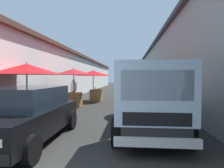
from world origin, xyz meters
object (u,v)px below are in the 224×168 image
at_px(hatchback_car, 26,114).
at_px(vendor_by_crates, 73,89).
at_px(delivery_truck, 149,102).
at_px(fruit_stall_far_right, 27,75).
at_px(fruit_stall_mid_lane, 94,77).
at_px(fruit_stall_near_left, 147,80).
at_px(fruit_stall_near_right, 74,77).
at_px(fruit_stall_far_left, 148,77).

bearing_deg(hatchback_car, vendor_by_crates, 7.73).
bearing_deg(vendor_by_crates, delivery_truck, -149.51).
relative_size(fruit_stall_far_right, fruit_stall_mid_lane, 1.01).
bearing_deg(fruit_stall_mid_lane, fruit_stall_far_right, 169.13).
bearing_deg(fruit_stall_near_left, fruit_stall_far_right, 112.36).
xyz_separation_m(fruit_stall_near_left, fruit_stall_near_right, (2.08, 4.08, 0.11)).
relative_size(hatchback_car, delivery_truck, 0.80).
bearing_deg(vendor_by_crates, fruit_stall_mid_lane, -58.25).
relative_size(fruit_stall_near_left, hatchback_car, 0.60).
distance_m(fruit_stall_near_right, vendor_by_crates, 2.16).
xyz_separation_m(fruit_stall_far_left, fruit_stall_near_right, (-0.83, 4.37, -0.02)).
bearing_deg(delivery_truck, fruit_stall_far_right, 70.39).
distance_m(fruit_stall_far_right, vendor_by_crates, 6.00).
relative_size(fruit_stall_far_right, delivery_truck, 0.53).
height_order(fruit_stall_near_left, hatchback_car, fruit_stall_near_left).
bearing_deg(fruit_stall_far_left, fruit_stall_near_right, 100.74).
distance_m(fruit_stall_far_left, hatchback_car, 8.00).
height_order(fruit_stall_near_left, fruit_stall_mid_lane, fruit_stall_mid_lane).
bearing_deg(hatchback_car, fruit_stall_mid_lane, -1.17).
distance_m(fruit_stall_near_right, hatchback_car, 6.19).
bearing_deg(fruit_stall_near_left, hatchback_car, 138.18).
xyz_separation_m(fruit_stall_near_right, hatchback_car, (-6.10, -0.49, -0.98)).
relative_size(fruit_stall_far_left, fruit_stall_mid_lane, 0.91).
relative_size(fruit_stall_far_left, delivery_truck, 0.48).
relative_size(fruit_stall_mid_lane, fruit_stall_near_right, 1.06).
height_order(fruit_stall_far_left, fruit_stall_near_right, fruit_stall_far_left).
xyz_separation_m(fruit_stall_mid_lane, vendor_by_crates, (-0.78, 1.27, -0.80)).
height_order(fruit_stall_mid_lane, fruit_stall_near_right, fruit_stall_near_right).
height_order(fruit_stall_far_left, hatchback_car, fruit_stall_far_left).
distance_m(fruit_stall_far_right, fruit_stall_mid_lane, 6.84).
bearing_deg(vendor_by_crates, fruit_stall_near_right, -162.58).
bearing_deg(hatchback_car, fruit_stall_far_right, 28.05).
bearing_deg(fruit_stall_near_left, fruit_stall_near_right, 63.01).
distance_m(fruit_stall_mid_lane, hatchback_car, 8.85).
height_order(fruit_stall_near_left, fruit_stall_near_right, fruit_stall_near_right).
relative_size(fruit_stall_far_right, fruit_stall_near_right, 1.07).
bearing_deg(fruit_stall_mid_lane, fruit_stall_far_left, -116.78).
relative_size(fruit_stall_near_left, fruit_stall_mid_lane, 0.89).
bearing_deg(fruit_stall_far_left, fruit_stall_near_left, 174.33).
bearing_deg(delivery_truck, hatchback_car, 98.50).
height_order(fruit_stall_near_right, delivery_truck, fruit_stall_near_right).
xyz_separation_m(fruit_stall_near_left, fruit_stall_far_right, (-1.94, 4.71, 0.21)).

